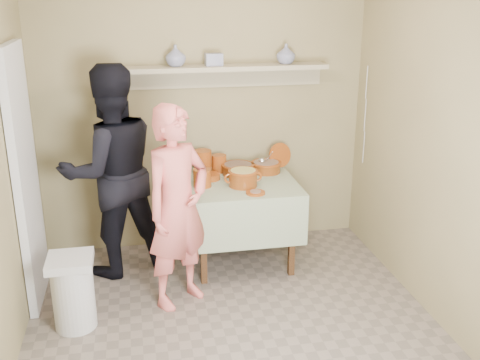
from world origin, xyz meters
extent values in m
plane|color=#74665B|center=(0.00, 0.00, 0.00)|extent=(3.50, 3.50, 0.00)
cube|color=silver|center=(-1.46, 0.95, 1.00)|extent=(0.06, 0.70, 2.00)
cylinder|color=#80340D|center=(-0.04, 1.54, 0.87)|extent=(0.16, 0.16, 0.22)
cylinder|color=#80340D|center=(0.11, 1.56, 0.84)|extent=(0.13, 0.13, 0.16)
cylinder|color=#80340D|center=(-0.09, 1.19, 0.84)|extent=(0.15, 0.15, 0.15)
cylinder|color=#80340D|center=(0.00, 1.36, 0.79)|extent=(0.18, 0.18, 0.05)
cylinder|color=#80340D|center=(0.69, 1.58, 0.88)|extent=(0.24, 0.13, 0.23)
imported|color=navy|center=(0.74, 1.62, 1.81)|extent=(0.22, 0.22, 0.18)
imported|color=navy|center=(-0.24, 1.63, 1.81)|extent=(0.25, 0.25, 0.18)
cube|color=navy|center=(0.09, 1.62, 1.77)|extent=(0.15, 0.11, 0.11)
imported|color=#DC655F|center=(-0.35, 0.66, 0.79)|extent=(0.69, 0.65, 1.58)
imported|color=black|center=(-0.84, 1.30, 0.90)|extent=(1.04, 0.92, 1.81)
cube|color=#94875B|center=(0.00, 1.76, 1.30)|extent=(3.00, 0.02, 2.60)
cube|color=#94875B|center=(0.00, -1.76, 1.30)|extent=(3.00, 0.02, 2.60)
cube|color=#94875B|center=(1.51, 0.00, 1.30)|extent=(0.02, 3.50, 2.60)
cube|color=#4C2D16|center=(-0.13, 0.90, 0.35)|extent=(0.05, 0.05, 0.71)
cube|color=#4C2D16|center=(0.63, 0.90, 0.35)|extent=(0.05, 0.05, 0.71)
cube|color=#4C2D16|center=(-0.13, 1.66, 0.35)|extent=(0.05, 0.05, 0.71)
cube|color=#4C2D16|center=(0.63, 1.66, 0.35)|extent=(0.05, 0.05, 0.71)
cube|color=#4C2D16|center=(0.25, 1.28, 0.73)|extent=(0.90, 0.90, 0.04)
cube|color=#32591E|center=(0.25, 1.28, 0.76)|extent=(0.96, 0.96, 0.01)
cube|color=#32591E|center=(0.25, 0.80, 0.54)|extent=(0.96, 0.01, 0.44)
cube|color=#32591E|center=(0.25, 1.76, 0.54)|extent=(0.96, 0.01, 0.44)
cube|color=#32591E|center=(-0.23, 1.28, 0.54)|extent=(0.01, 0.96, 0.44)
cube|color=#32591E|center=(0.73, 1.28, 0.54)|extent=(0.01, 0.96, 0.44)
cylinder|color=#62280B|center=(0.27, 1.45, 0.81)|extent=(0.28, 0.28, 0.09)
cylinder|color=#80340D|center=(0.27, 1.45, 0.85)|extent=(0.30, 0.30, 0.01)
cylinder|color=brown|center=(0.27, 1.45, 0.83)|extent=(0.25, 0.25, 0.05)
cylinder|color=#62280B|center=(0.53, 1.47, 0.81)|extent=(0.26, 0.26, 0.09)
cylinder|color=#80340D|center=(0.53, 1.47, 0.85)|extent=(0.28, 0.28, 0.01)
cylinder|color=#8C6B54|center=(0.53, 1.47, 0.83)|extent=(0.23, 0.23, 0.05)
cylinder|color=silver|center=(0.53, 1.36, 0.94)|extent=(0.01, 0.22, 0.16)
sphere|color=silver|center=(0.49, 1.48, 0.87)|extent=(0.07, 0.07, 0.07)
cylinder|color=#62280B|center=(0.25, 1.13, 0.83)|extent=(0.24, 0.24, 0.14)
cylinder|color=#80340D|center=(0.25, 1.13, 0.90)|extent=(0.25, 0.25, 0.01)
cylinder|color=tan|center=(0.25, 1.13, 0.88)|extent=(0.21, 0.21, 0.05)
torus|color=#80340D|center=(0.13, 1.13, 0.84)|extent=(0.09, 0.02, 0.09)
torus|color=#80340D|center=(0.37, 1.13, 0.84)|extent=(0.09, 0.02, 0.09)
cylinder|color=#80340D|center=(0.31, 0.92, 0.77)|extent=(0.16, 0.16, 0.02)
cylinder|color=#8C6B54|center=(0.31, 0.92, 0.78)|extent=(0.09, 0.09, 0.01)
cube|color=tan|center=(0.20, 1.62, 1.70)|extent=(1.80, 0.25, 0.04)
cube|color=tan|center=(0.20, 1.74, 1.60)|extent=(1.80, 0.02, 0.18)
cylinder|color=silver|center=(-1.14, 0.44, 0.25)|extent=(0.30, 0.30, 0.50)
cube|color=silver|center=(-1.14, 0.44, 0.53)|extent=(0.32, 0.32, 0.06)
cylinder|color=silver|center=(1.47, 1.50, 1.55)|extent=(0.01, 0.01, 0.30)
cylinder|color=silver|center=(1.47, 1.48, 1.25)|extent=(0.01, 0.01, 0.30)
cylinder|color=silver|center=(1.47, 1.46, 0.95)|extent=(0.01, 0.01, 0.30)
camera|label=1|loc=(-0.64, -3.29, 2.36)|focal=42.00mm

